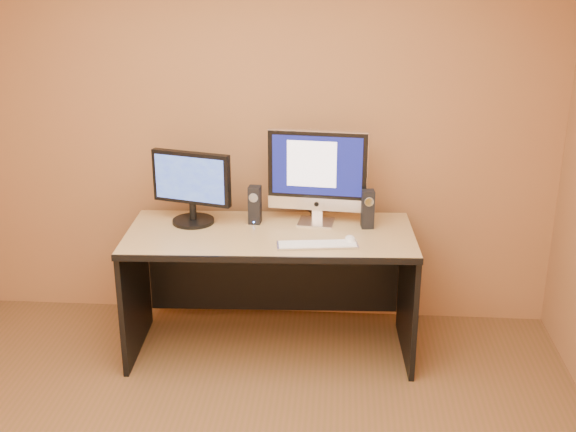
{
  "coord_description": "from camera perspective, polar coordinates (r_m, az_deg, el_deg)",
  "views": [
    {
      "loc": [
        0.56,
        -2.66,
        2.43
      ],
      "look_at": [
        0.25,
        1.35,
        0.97
      ],
      "focal_mm": 45.0,
      "sensor_mm": 36.0,
      "label": 1
    }
  ],
  "objects": [
    {
      "name": "cable_b",
      "position": [
        4.7,
        1.73,
        -0.02
      ],
      "size": [
        0.12,
        0.17,
        0.01
      ],
      "primitive_type": "cylinder",
      "rotation": [
        1.57,
        0.0,
        -0.6
      ],
      "color": "black",
      "rests_on": "desk"
    },
    {
      "name": "speaker_right",
      "position": [
        4.5,
        6.32,
        0.56
      ],
      "size": [
        0.08,
        0.09,
        0.24
      ],
      "primitive_type": null,
      "rotation": [
        0.0,
        0.0,
        0.12
      ],
      "color": "black",
      "rests_on": "desk"
    },
    {
      "name": "imac",
      "position": [
        4.49,
        2.28,
        3.07
      ],
      "size": [
        0.65,
        0.29,
        0.61
      ],
      "primitive_type": null,
      "rotation": [
        0.0,
        0.0,
        -0.1
      ],
      "color": "silver",
      "rests_on": "desk"
    },
    {
      "name": "mouse",
      "position": [
        4.29,
        4.93,
        -1.84
      ],
      "size": [
        0.07,
        0.12,
        0.04
      ],
      "primitive_type": "ellipsoid",
      "rotation": [
        0.0,
        0.0,
        0.08
      ],
      "color": "white",
      "rests_on": "desk"
    },
    {
      "name": "keyboard",
      "position": [
        4.23,
        2.34,
        -2.28
      ],
      "size": [
        0.49,
        0.19,
        0.02
      ],
      "primitive_type": "cube",
      "rotation": [
        0.0,
        0.0,
        0.14
      ],
      "color": "#B7B8BC",
      "rests_on": "desk"
    },
    {
      "name": "speaker_left",
      "position": [
        4.56,
        -2.64,
        0.89
      ],
      "size": [
        0.08,
        0.09,
        0.24
      ],
      "primitive_type": null,
      "rotation": [
        0.0,
        0.0,
        -0.08
      ],
      "color": "black",
      "rests_on": "desk"
    },
    {
      "name": "walls",
      "position": [
        2.94,
        -6.94,
        -2.75
      ],
      "size": [
        4.0,
        4.0,
        2.6
      ],
      "primitive_type": null,
      "color": "#95653C",
      "rests_on": "ground"
    },
    {
      "name": "second_monitor",
      "position": [
        4.56,
        -7.61,
        2.21
      ],
      "size": [
        0.58,
        0.4,
        0.46
      ],
      "primitive_type": null,
      "rotation": [
        0.0,
        0.0,
        -0.27
      ],
      "color": "black",
      "rests_on": "desk"
    },
    {
      "name": "desk",
      "position": [
        4.6,
        -1.39,
        -6.07
      ],
      "size": [
        1.8,
        0.85,
        0.82
      ],
      "primitive_type": null,
      "rotation": [
        0.0,
        0.0,
        0.04
      ],
      "color": "tan",
      "rests_on": "ground"
    },
    {
      "name": "cable_a",
      "position": [
        4.71,
        2.02,
        0.02
      ],
      "size": [
        0.08,
        0.23,
        0.01
      ],
      "primitive_type": "cylinder",
      "rotation": [
        1.57,
        0.0,
        0.31
      ],
      "color": "black",
      "rests_on": "desk"
    }
  ]
}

